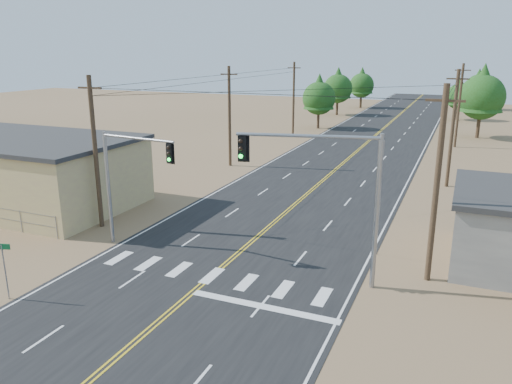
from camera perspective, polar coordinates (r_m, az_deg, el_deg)
The scene contains 18 objects.
ground at distance 20.99m, azimuth -15.81°, elevation -17.92°, with size 220.00×220.00×0.00m, color #866748.
road at distance 46.23m, azimuth 7.75°, elevation 1.39°, with size 15.00×200.00×0.02m, color black.
building_left at distance 43.38m, azimuth -26.50°, elevation 2.27°, with size 20.00×10.00×5.00m, color tan.
utility_pole_left_near at distance 34.12m, azimuth -17.88°, elevation 4.39°, with size 1.80×0.30×10.00m.
utility_pole_left_mid at distance 50.75m, azimuth -3.04°, elevation 8.68°, with size 1.80×0.30×10.00m.
utility_pole_left_far at distance 69.18m, azimuth 4.31°, elevation 10.59°, with size 1.80×0.30×10.00m.
utility_pole_right_near at distance 26.09m, azimuth 19.95°, elevation 0.82°, with size 1.80×0.30×10.00m.
utility_pole_right_mid at distance 45.73m, azimuth 21.55°, elevation 6.81°, with size 1.80×0.30×10.00m.
utility_pole_right_far at distance 65.60m, azimuth 22.20°, elevation 9.19°, with size 1.80×0.30×10.00m.
signal_mast_left at distance 30.12m, azimuth -14.70°, elevation 2.22°, with size 5.22×0.90×6.89m.
signal_mast_right at distance 24.29m, azimuth 9.02°, elevation 0.97°, with size 6.87×1.83×7.78m.
street_sign at distance 26.42m, azimuth -26.87°, elevation -7.17°, with size 0.81×0.27×2.83m.
tree_left_near at distance 76.65m, azimuth 7.22°, elevation 10.95°, with size 4.93×4.93×8.21m.
tree_left_mid at distance 93.57m, azimuth 9.35°, elevation 11.90°, with size 5.18×5.18×8.64m.
tree_left_far at distance 106.28m, azimuth 11.99°, elevation 12.10°, with size 4.96×4.96×8.26m.
tree_right_near at distance 73.79m, azimuth 24.45°, elevation 10.31°, with size 5.95×5.95×9.92m.
tree_right_mid at distance 92.19m, azimuth 22.24°, elevation 10.33°, with size 4.30×4.30×7.16m.
tree_right_far at distance 110.48m, azimuth 24.05°, elevation 11.17°, with size 4.85×4.85×8.08m.
Camera 1 is at (11.51, -13.28, 11.48)m, focal length 35.00 mm.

